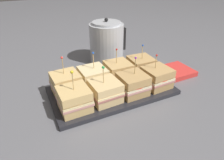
# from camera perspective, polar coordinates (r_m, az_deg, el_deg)

# --- Properties ---
(ground_plane) EXTENTS (6.00, 6.00, 0.00)m
(ground_plane) POSITION_cam_1_polar(r_m,az_deg,el_deg) (0.88, -0.00, -3.56)
(ground_plane) COLOR slate
(serving_platter) EXTENTS (0.52, 0.28, 0.02)m
(serving_platter) POSITION_cam_1_polar(r_m,az_deg,el_deg) (0.87, -0.00, -3.07)
(serving_platter) COLOR #232328
(serving_platter) RESTS_ON ground_plane
(sandwich_front_far_left) EXTENTS (0.12, 0.12, 0.16)m
(sandwich_front_far_left) POSITION_cam_1_polar(r_m,az_deg,el_deg) (0.74, -10.72, -5.45)
(sandwich_front_far_left) COLOR tan
(sandwich_front_far_left) RESTS_ON serving_platter
(sandwich_front_center_left) EXTENTS (0.12, 0.12, 0.15)m
(sandwich_front_center_left) POSITION_cam_1_polar(r_m,az_deg,el_deg) (0.78, -1.97, -3.18)
(sandwich_front_center_left) COLOR #DBB77A
(sandwich_front_center_left) RESTS_ON serving_platter
(sandwich_front_center_right) EXTENTS (0.12, 0.12, 0.16)m
(sandwich_front_center_right) POSITION_cam_1_polar(r_m,az_deg,el_deg) (0.82, 5.92, -1.19)
(sandwich_front_center_right) COLOR tan
(sandwich_front_center_right) RESTS_ON serving_platter
(sandwich_front_far_right) EXTENTS (0.12, 0.12, 0.15)m
(sandwich_front_far_right) POSITION_cam_1_polar(r_m,az_deg,el_deg) (0.89, 12.64, 0.73)
(sandwich_front_far_right) COLOR tan
(sandwich_front_far_right) RESTS_ON serving_platter
(sandwich_back_far_left) EXTENTS (0.12, 0.12, 0.16)m
(sandwich_back_far_left) POSITION_cam_1_polar(r_m,az_deg,el_deg) (0.84, -13.02, -0.98)
(sandwich_back_far_left) COLOR tan
(sandwich_back_far_left) RESTS_ON serving_platter
(sandwich_back_center_left) EXTENTS (0.12, 0.12, 0.16)m
(sandwich_back_center_left) POSITION_cam_1_polar(r_m,az_deg,el_deg) (0.87, -5.45, 0.73)
(sandwich_back_center_left) COLOR beige
(sandwich_back_center_left) RESTS_ON serving_platter
(sandwich_back_center_right) EXTENTS (0.12, 0.12, 0.15)m
(sandwich_back_center_right) POSITION_cam_1_polar(r_m,az_deg,el_deg) (0.92, 1.72, 2.47)
(sandwich_back_center_right) COLOR tan
(sandwich_back_center_right) RESTS_ON serving_platter
(sandwich_back_far_right) EXTENTS (0.12, 0.12, 0.16)m
(sandwich_back_far_right) POSITION_cam_1_polar(r_m,az_deg,el_deg) (0.98, 8.23, 3.92)
(sandwich_back_far_right) COLOR tan
(sandwich_back_far_right) RESTS_ON serving_platter
(kettle_steel) EXTENTS (0.21, 0.19, 0.24)m
(kettle_steel) POSITION_cam_1_polar(r_m,az_deg,el_deg) (1.13, -1.52, 10.68)
(kettle_steel) COLOR #B7BABF
(kettle_steel) RESTS_ON ground_plane
(napkin_stack) EXTENTS (0.15, 0.15, 0.02)m
(napkin_stack) POSITION_cam_1_polar(r_m,az_deg,el_deg) (1.08, 17.94, 2.48)
(napkin_stack) COLOR red
(napkin_stack) RESTS_ON ground_plane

